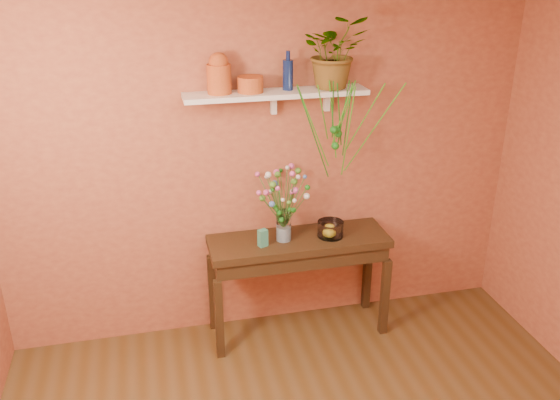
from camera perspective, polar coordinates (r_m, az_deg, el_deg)
The scene contains 13 objects.
room at distance 2.74m, azimuth 7.63°, elevation -10.49°, with size 4.04×4.04×2.70m.
sideboard at distance 4.56m, azimuth 1.81°, elevation -5.02°, with size 1.37×0.44×0.83m.
wall_shelf at distance 4.20m, azimuth -0.22°, elevation 10.16°, with size 1.30×0.24×0.19m.
terracotta_jug at distance 4.12m, azimuth -5.90°, elevation 11.97°, with size 0.20×0.20×0.28m.
terracotta_pot at distance 4.15m, azimuth -2.87°, elevation 11.06°, with size 0.18×0.18×0.11m, color #B74625.
blue_bottle at distance 4.21m, azimuth 0.77°, elevation 12.03°, with size 0.08×0.08×0.27m.
spider_plant at distance 4.27m, azimuth 5.29°, elevation 14.04°, with size 0.46×0.40×0.51m, color #196316.
plant_fronds at distance 4.23m, azimuth 5.62°, elevation 6.86°, with size 0.76×0.33×0.72m.
glass_vase at distance 4.42m, azimuth 0.35°, elevation -2.69°, with size 0.11×0.11×0.24m.
bouquet at distance 4.31m, azimuth 0.23°, elevation 0.92°, with size 0.40×0.46×0.46m.
glass_bowl at distance 4.52m, azimuth 4.88°, elevation -2.85°, with size 0.20×0.20×0.12m.
lemon at distance 4.51m, azimuth 4.78°, elevation -3.07°, with size 0.07×0.07×0.07m, color #F9F431.
carton at distance 4.35m, azimuth -1.67°, elevation -3.68°, with size 0.07×0.05×0.13m, color teal.
Camera 1 is at (-0.87, -2.12, 2.85)m, focal length 37.99 mm.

